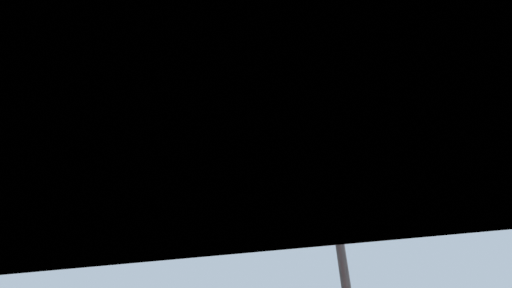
# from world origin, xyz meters

# --- Properties ---
(traffic_signal_near) EXTENTS (2.10, 2.69, 5.19)m
(traffic_signal_near) POSITION_xyz_m (-6.54, -6.28, 3.68)
(traffic_signal_near) COLOR black
(traffic_signal_near) RESTS_ON ground_plane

